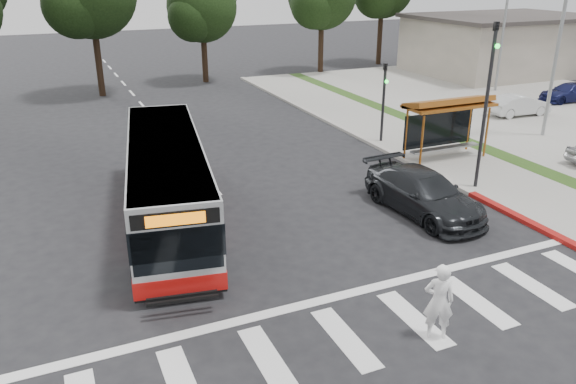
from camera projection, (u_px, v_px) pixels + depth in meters
ground at (268, 250)px, 17.77m from camera, size 140.00×140.00×0.00m
sidewalk_east at (409, 141)px, 28.65m from camera, size 4.00×40.00×0.12m
curb_east at (376, 145)px, 27.90m from camera, size 0.30×40.00×0.15m
curb_east_red at (531, 223)px, 19.40m from camera, size 0.32×6.00×0.15m
parking_lot at (551, 110)px, 34.84m from camera, size 18.00×36.00×0.10m
commercial_building at (503, 46)px, 46.85m from camera, size 14.00×10.00×4.40m
building_roof_cap at (507, 17)px, 45.97m from camera, size 14.60×10.60×0.30m
crosswalk_ladder at (345, 338)px, 13.52m from camera, size 18.00×2.60×0.01m
bus_shelter at (447, 110)px, 25.27m from camera, size 4.20×1.60×2.86m
traffic_signal_ne_tall at (488, 94)px, 21.18m from camera, size 0.18×0.37×6.50m
traffic_signal_ne_short at (384, 95)px, 27.65m from camera, size 0.18×0.37×4.00m
lot_light_front at (562, 20)px, 27.39m from camera, size 1.90×0.35×9.01m
lot_light_mid at (507, 5)px, 38.13m from camera, size 1.90×0.35×9.01m
tree_north_b at (203, 6)px, 41.77m from camera, size 5.72×5.33×8.43m
transit_bus at (167, 182)px, 19.29m from camera, size 4.21×11.35×2.87m
pedestrian at (439, 301)px, 13.24m from camera, size 0.86×0.76×1.97m
dark_sedan at (423, 193)px, 20.17m from camera, size 2.44×5.37×1.52m
parked_car_1 at (519, 105)px, 33.27m from camera, size 3.83×1.56×1.24m
parked_car_3 at (569, 92)px, 36.77m from camera, size 4.15×1.91×1.18m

